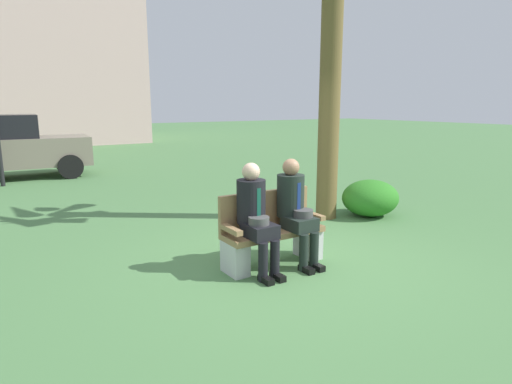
{
  "coord_description": "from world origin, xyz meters",
  "views": [
    {
      "loc": [
        -3.18,
        -4.06,
        1.96
      ],
      "look_at": [
        -0.25,
        0.54,
        0.85
      ],
      "focal_mm": 30.59,
      "sensor_mm": 36.0,
      "label": 1
    }
  ],
  "objects_px": {
    "shrub_near_bench": "(370,198)",
    "parked_car_near": "(8,147)",
    "park_bench": "(271,233)",
    "seated_man_right": "(295,206)",
    "seated_man_left": "(255,213)"
  },
  "relations": [
    {
      "from": "park_bench",
      "to": "parked_car_near",
      "type": "distance_m",
      "value": 9.2
    },
    {
      "from": "seated_man_left",
      "to": "shrub_near_bench",
      "type": "height_order",
      "value": "seated_man_left"
    },
    {
      "from": "shrub_near_bench",
      "to": "seated_man_right",
      "type": "bearing_deg",
      "value": -155.94
    },
    {
      "from": "shrub_near_bench",
      "to": "parked_car_near",
      "type": "distance_m",
      "value": 9.4
    },
    {
      "from": "shrub_near_bench",
      "to": "parked_car_near",
      "type": "relative_size",
      "value": 0.26
    },
    {
      "from": "seated_man_left",
      "to": "seated_man_right",
      "type": "height_order",
      "value": "seated_man_right"
    },
    {
      "from": "seated_man_left",
      "to": "parked_car_near",
      "type": "distance_m",
      "value": 9.24
    },
    {
      "from": "park_bench",
      "to": "seated_man_right",
      "type": "relative_size",
      "value": 0.99
    },
    {
      "from": "park_bench",
      "to": "seated_man_right",
      "type": "distance_m",
      "value": 0.44
    },
    {
      "from": "shrub_near_bench",
      "to": "parked_car_near",
      "type": "height_order",
      "value": "parked_car_near"
    },
    {
      "from": "park_bench",
      "to": "seated_man_right",
      "type": "xyz_separation_m",
      "value": [
        0.27,
        -0.12,
        0.33
      ]
    },
    {
      "from": "park_bench",
      "to": "seated_man_left",
      "type": "xyz_separation_m",
      "value": [
        -0.31,
        -0.12,
        0.33
      ]
    },
    {
      "from": "shrub_near_bench",
      "to": "parked_car_near",
      "type": "bearing_deg",
      "value": 122.93
    },
    {
      "from": "parked_car_near",
      "to": "seated_man_left",
      "type": "bearing_deg",
      "value": -77.68
    },
    {
      "from": "park_bench",
      "to": "seated_man_left",
      "type": "distance_m",
      "value": 0.47
    }
  ]
}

